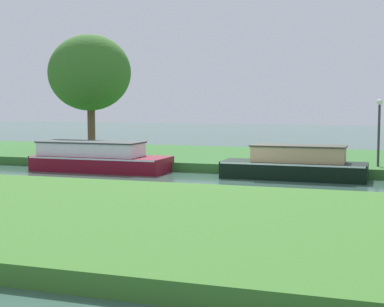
% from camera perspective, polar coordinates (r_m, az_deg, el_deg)
% --- Properties ---
extents(ground_plane, '(120.00, 120.00, 0.00)m').
position_cam_1_polar(ground_plane, '(22.73, 4.38, -2.67)').
color(ground_plane, '#3A5B4E').
extents(riverbank_far, '(72.00, 10.00, 0.40)m').
position_cam_1_polar(riverbank_far, '(29.50, 7.73, -0.55)').
color(riverbank_far, '#32682C').
rests_on(riverbank_far, ground_plane).
extents(riverbank_near, '(72.00, 10.00, 0.40)m').
position_cam_1_polar(riverbank_near, '(14.26, -4.61, -6.45)').
color(riverbank_near, '#3B7129').
rests_on(riverbank_near, ground_plane).
extents(maroon_barge, '(6.12, 2.20, 1.31)m').
position_cam_1_polar(maroon_barge, '(26.18, -9.22, -0.44)').
color(maroon_barge, maroon).
rests_on(maroon_barge, ground_plane).
extents(black_narrowboat, '(5.69, 1.70, 1.36)m').
position_cam_1_polar(black_narrowboat, '(23.42, 10.05, -1.10)').
color(black_narrowboat, black).
rests_on(black_narrowboat, ground_plane).
extents(willow_tree_left, '(4.65, 3.55, 6.27)m').
position_cam_1_polar(willow_tree_left, '(31.87, -10.06, 7.78)').
color(willow_tree_left, brown).
rests_on(willow_tree_left, riverbank_far).
extents(lamp_post, '(0.24, 0.24, 2.78)m').
position_cam_1_polar(lamp_post, '(25.10, 17.89, 2.78)').
color(lamp_post, '#333338').
rests_on(lamp_post, riverbank_far).
extents(mooring_post_near, '(0.15, 0.15, 0.63)m').
position_cam_1_polar(mooring_post_near, '(28.02, -10.01, 0.19)').
color(mooring_post_near, '#463E28').
rests_on(mooring_post_near, riverbank_far).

